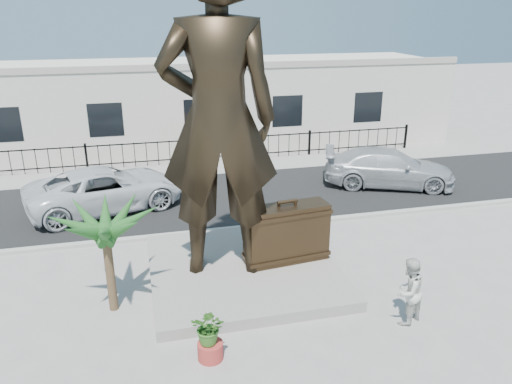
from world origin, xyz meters
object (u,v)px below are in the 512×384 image
suitcase (287,233)px  tourist (408,291)px  car_white (106,189)px  statue (218,120)px

suitcase → tourist: suitcase is taller
suitcase → car_white: size_ratio=0.41×
tourist → car_white: 11.76m
statue → car_white: (-3.32, 6.02, -3.69)m
statue → tourist: 6.27m
suitcase → tourist: (2.05, -3.21, -0.29)m
car_white → suitcase: bearing=-156.0°
tourist → car_white: size_ratio=0.29×
statue → tourist: bearing=149.9°
suitcase → car_white: bearing=124.2°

